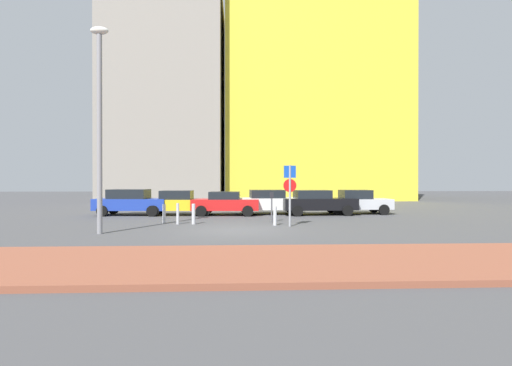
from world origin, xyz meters
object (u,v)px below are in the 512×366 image
(traffic_bollard_near, at_px, (275,216))
(traffic_bollard_edge, at_px, (178,214))
(parked_car_silver, at_px, (356,202))
(traffic_bollard_mid, at_px, (164,214))
(parked_car_black, at_px, (317,202))
(parked_car_white, at_px, (269,202))
(street_lamp, at_px, (100,114))
(traffic_bollard_far, at_px, (194,214))
(parked_car_yellow, at_px, (181,203))
(parking_sign_post, at_px, (290,188))
(parked_car_red, at_px, (225,203))
(parked_car_blue, at_px, (131,202))
(parking_meter, at_px, (272,203))

(traffic_bollard_near, xyz_separation_m, traffic_bollard_edge, (-4.59, 0.68, 0.06))
(parked_car_silver, height_order, traffic_bollard_edge, parked_car_silver)
(traffic_bollard_mid, bearing_deg, parked_car_black, 26.82)
(parked_car_white, relative_size, traffic_bollard_edge, 4.39)
(street_lamp, distance_m, traffic_bollard_far, 6.18)
(parked_car_white, relative_size, traffic_bollard_mid, 4.72)
(parked_car_yellow, xyz_separation_m, parking_sign_post, (5.83, -6.06, 1.00))
(parking_sign_post, height_order, traffic_bollard_near, parking_sign_post)
(parked_car_yellow, height_order, parking_sign_post, parking_sign_post)
(parked_car_red, relative_size, traffic_bollard_edge, 4.02)
(parked_car_yellow, relative_size, parking_sign_post, 1.57)
(parked_car_blue, distance_m, traffic_bollard_mid, 5.38)
(traffic_bollard_far, bearing_deg, parked_car_silver, 29.08)
(parked_car_silver, distance_m, traffic_bollard_far, 10.91)
(parking_meter, xyz_separation_m, traffic_bollard_edge, (-4.55, -0.67, -0.47))
(street_lamp, height_order, traffic_bollard_mid, street_lamp)
(parking_sign_post, xyz_separation_m, traffic_bollard_mid, (-5.95, 1.53, -1.29))
(street_lamp, distance_m, traffic_bollard_near, 8.64)
(parked_car_white, relative_size, parked_car_black, 0.97)
(parked_car_black, relative_size, traffic_bollard_mid, 4.84)
(parked_car_silver, relative_size, parking_sign_post, 1.49)
(parked_car_red, relative_size, traffic_bollard_near, 4.58)
(parked_car_black, xyz_separation_m, street_lamp, (-10.21, -7.82, 3.90))
(parking_meter, bearing_deg, parked_car_yellow, 140.34)
(parked_car_white, bearing_deg, parked_car_blue, -177.55)
(traffic_bollard_mid, distance_m, traffic_bollard_far, 1.54)
(parked_car_red, xyz_separation_m, traffic_bollard_edge, (-2.10, -4.75, -0.24))
(parked_car_red, bearing_deg, traffic_bollard_edge, -113.88)
(parked_car_white, height_order, traffic_bollard_mid, parked_car_white)
(parking_meter, xyz_separation_m, street_lamp, (-7.08, -3.82, 3.71))
(parking_sign_post, xyz_separation_m, parking_meter, (-0.67, 1.78, -0.79))
(parked_car_silver, distance_m, parking_meter, 7.37)
(parking_meter, height_order, traffic_bollard_far, parking_meter)
(parked_car_red, relative_size, street_lamp, 0.50)
(parking_sign_post, distance_m, street_lamp, 8.53)
(parking_sign_post, relative_size, parking_meter, 1.85)
(traffic_bollard_mid, height_order, traffic_bollard_far, traffic_bollard_far)
(parked_car_red, bearing_deg, parked_car_blue, 177.70)
(street_lamp, xyz_separation_m, traffic_bollard_mid, (1.80, 3.57, -4.21))
(street_lamp, relative_size, traffic_bollard_near, 9.14)
(traffic_bollard_near, distance_m, traffic_bollard_mid, 5.43)
(parking_meter, height_order, traffic_bollard_near, parking_meter)
(parked_car_white, distance_m, street_lamp, 11.86)
(parked_car_red, height_order, street_lamp, street_lamp)
(parking_sign_post, relative_size, traffic_bollard_near, 3.16)
(parked_car_black, bearing_deg, traffic_bollard_edge, -148.71)
(parked_car_blue, relative_size, parked_car_yellow, 1.00)
(parking_meter, bearing_deg, parked_car_blue, 152.04)
(parked_car_yellow, bearing_deg, traffic_bollard_far, -74.67)
(parked_car_red, xyz_separation_m, parked_car_silver, (8.18, 0.54, 0.02))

